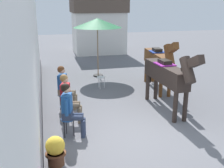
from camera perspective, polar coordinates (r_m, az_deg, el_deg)
The scene contains 11 objects.
ground_plane at distance 9.66m, azimuth -0.35°, elevation -2.77°, with size 40.00×40.00×0.00m, color slate.
pub_facade_wall at distance 7.53m, azimuth -16.65°, elevation 3.01°, with size 0.34×14.00×3.40m.
distant_cottage at distance 18.02m, azimuth -2.87°, elevation 12.28°, with size 3.40×2.60×3.50m.
seated_visitor_near at distance 6.74m, azimuth -8.88°, elevation -4.88°, with size 0.61×0.48×1.39m.
seated_visitor_middle at distance 7.55m, azimuth -9.28°, elevation -2.49°, with size 0.61×0.48×1.39m.
seated_visitor_far at distance 8.52m, azimuth -9.96°, elevation -0.27°, with size 0.61×0.49×1.39m.
saddled_horse_near at distance 8.31m, azimuth 11.63°, elevation 1.94°, with size 0.52×3.00×2.06m.
saddled_horse_far at distance 10.35m, azimuth 9.77°, elevation 4.99°, with size 0.66×2.99×2.06m.
flower_planter_middle at distance 5.84m, azimuth -11.80°, elevation -13.49°, with size 0.43×0.43×0.64m.
cafe_parasol at distance 12.00m, azimuth -3.10°, elevation 12.64°, with size 2.10×2.10×2.58m.
spare_stool_white at distance 10.54m, azimuth -2.35°, elevation 1.19°, with size 0.32×0.32×0.46m.
Camera 1 is at (-2.20, -5.82, 3.26)m, focal length 43.46 mm.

